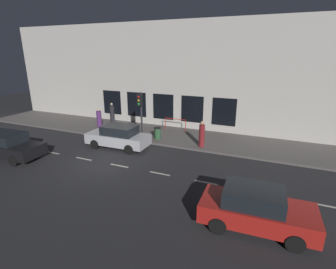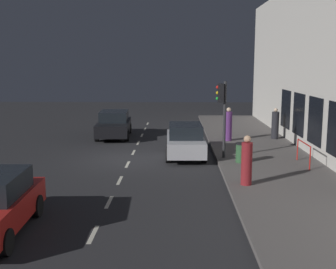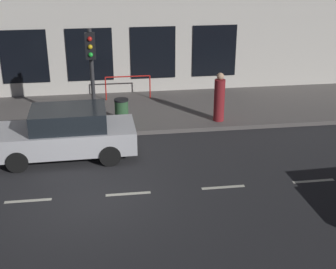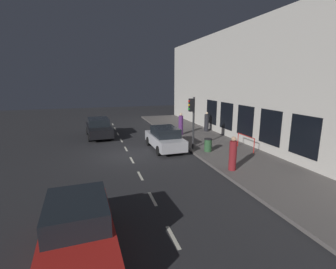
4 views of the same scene
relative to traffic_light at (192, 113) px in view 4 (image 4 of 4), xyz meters
The scene contains 13 objects.
ground_plane 4.95m from the traffic_light, behind, with size 60.00×60.00×0.00m, color #28282B.
sidewalk 3.23m from the traffic_light, ahead, with size 4.50×32.00×0.15m.
building_facade 4.91m from the traffic_light, ahead, with size 0.65×32.00×8.74m.
lane_centre_line 5.02m from the traffic_light, 168.58° to the right, with size 0.12×27.20×0.01m.
traffic_light is the anchor object (origin of this frame).
parked_car_0 2.58m from the traffic_light, 151.99° to the left, with size 1.91×4.34×1.58m.
parked_car_1 8.74m from the traffic_light, 133.19° to the left, with size 2.14×4.61×1.58m.
parked_car_2 11.19m from the traffic_light, 128.69° to the right, with size 2.03×4.17×1.58m.
pedestrian_0 4.71m from the traffic_light, 79.07° to the left, with size 0.53×0.53×1.87m.
pedestrian_1 6.39m from the traffic_light, 54.42° to the left, with size 0.52×0.52×1.77m.
pedestrian_2 4.74m from the traffic_light, 84.43° to the right, with size 0.51×0.51×1.78m.
trash_bin 2.35m from the traffic_light, 50.56° to the right, with size 0.51×0.51×0.86m.
red_railing 4.01m from the traffic_light, 21.70° to the right, with size 0.05×1.86×0.97m.
Camera 4 is at (-2.14, -15.11, 4.70)m, focal length 26.24 mm.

